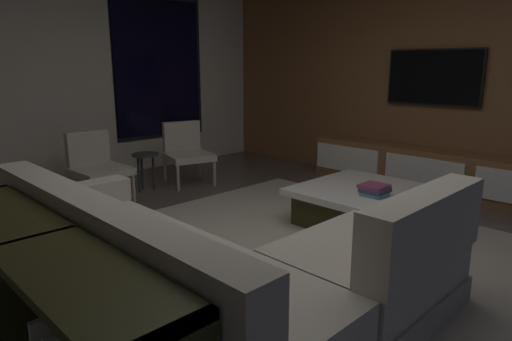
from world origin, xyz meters
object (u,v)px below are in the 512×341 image
at_px(sectional_couch, 212,273).
at_px(console_table_behind_couch, 40,303).
at_px(mounted_tv, 433,77).
at_px(book_stack_on_coffee_table, 375,190).
at_px(accent_chair_near_window, 186,150).
at_px(side_stool, 145,160).
at_px(accent_chair_by_curtain, 96,164).
at_px(coffee_table, 366,206).
at_px(media_console, 435,172).

bearing_deg(sectional_couch, console_table_behind_couch, 171.85).
relative_size(sectional_couch, mounted_tv, 2.20).
bearing_deg(book_stack_on_coffee_table, accent_chair_near_window, 91.97).
bearing_deg(side_stool, accent_chair_near_window, -3.08).
bearing_deg(sectional_couch, accent_chair_by_curtain, 77.65).
bearing_deg(coffee_table, media_console, 0.91).
xyz_separation_m(accent_chair_by_curtain, console_table_behind_couch, (-1.51, -2.61, -0.02)).
height_order(coffee_table, accent_chair_near_window, accent_chair_near_window).
distance_m(accent_chair_near_window, media_console, 3.06).
bearing_deg(coffee_table, book_stack_on_coffee_table, -132.40).
xyz_separation_m(coffee_table, accent_chair_near_window, (-0.25, 2.50, 0.25)).
relative_size(accent_chair_near_window, accent_chair_by_curtain, 1.00).
height_order(book_stack_on_coffee_table, accent_chair_near_window, accent_chair_near_window).
bearing_deg(accent_chair_by_curtain, mounted_tv, -35.81).
distance_m(sectional_couch, console_table_behind_couch, 0.93).
bearing_deg(book_stack_on_coffee_table, side_stool, 104.06).
bearing_deg(accent_chair_near_window, console_table_behind_couch, -136.30).
distance_m(accent_chair_by_curtain, console_table_behind_couch, 3.02).
bearing_deg(mounted_tv, accent_chair_near_window, 130.79).
relative_size(coffee_table, accent_chair_by_curtain, 1.49).
xyz_separation_m(book_stack_on_coffee_table, console_table_behind_couch, (-2.81, 0.07, 0.00)).
relative_size(book_stack_on_coffee_table, console_table_behind_couch, 0.11).
distance_m(book_stack_on_coffee_table, media_console, 1.71).
bearing_deg(side_stool, accent_chair_by_curtain, -178.08).
height_order(coffee_table, accent_chair_by_curtain, accent_chair_by_curtain).
distance_m(sectional_couch, accent_chair_by_curtain, 2.81).
height_order(side_stool, mounted_tv, mounted_tv).
relative_size(sectional_couch, side_stool, 5.43).
distance_m(accent_chair_near_window, mounted_tv, 3.15).
bearing_deg(accent_chair_by_curtain, console_table_behind_couch, -120.10).
bearing_deg(sectional_couch, media_console, 4.03).
bearing_deg(side_stool, mounted_tv, -42.17).
xyz_separation_m(media_console, mounted_tv, (0.18, 0.20, 1.10)).
bearing_deg(coffee_table, accent_chair_near_window, 95.61).
xyz_separation_m(media_console, console_table_behind_couch, (-4.51, -0.12, 0.16)).
relative_size(accent_chair_near_window, media_console, 0.25).
bearing_deg(mounted_tv, side_stool, 137.83).
relative_size(accent_chair_by_curtain, console_table_behind_couch, 0.37).
bearing_deg(sectional_couch, coffee_table, 6.35).
bearing_deg(console_table_behind_couch, accent_chair_by_curtain, 59.90).
relative_size(book_stack_on_coffee_table, mounted_tv, 0.20).
bearing_deg(book_stack_on_coffee_table, media_console, 6.50).
distance_m(coffee_table, mounted_tv, 2.09).
bearing_deg(accent_chair_near_window, media_console, -54.21).
bearing_deg(side_stool, coffee_table, -71.85).
height_order(accent_chair_by_curtain, console_table_behind_couch, accent_chair_by_curtain).
distance_m(coffee_table, book_stack_on_coffee_table, 0.32).
distance_m(book_stack_on_coffee_table, console_table_behind_couch, 2.81).
relative_size(sectional_couch, coffee_table, 2.16).
bearing_deg(media_console, console_table_behind_couch, -178.45).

